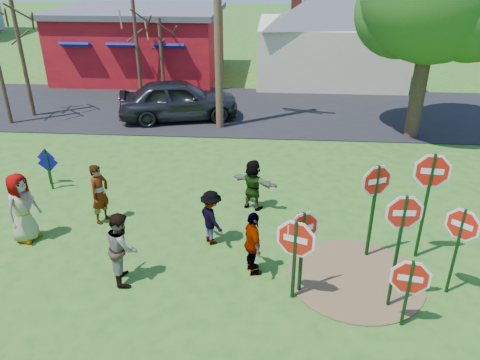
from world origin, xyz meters
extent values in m
plane|color=#295919|center=(0.00, 0.00, 0.00)|extent=(120.00, 120.00, 0.00)
cube|color=black|center=(0.00, 11.50, 0.02)|extent=(120.00, 7.50, 0.04)
cylinder|color=brown|center=(4.50, -1.00, 0.01)|extent=(3.20, 3.20, 0.03)
cube|color=maroon|center=(-5.50, 18.00, 1.80)|extent=(9.00, 7.00, 3.60)
cube|color=#4C4C51|center=(-5.50, 18.00, 3.75)|extent=(9.40, 7.40, 0.30)
cube|color=navy|center=(-8.00, 14.40, 2.40)|extent=(1.60, 0.78, 0.45)
cube|color=navy|center=(-5.50, 14.40, 2.40)|extent=(1.60, 0.78, 0.45)
cube|color=navy|center=(-3.00, 14.40, 2.40)|extent=(1.60, 0.78, 0.45)
cube|color=beige|center=(5.50, 18.00, 1.60)|extent=(8.00, 7.00, 3.20)
cube|color=#0E3415|center=(3.00, -1.78, 0.98)|extent=(0.09, 0.10, 1.97)
cylinder|color=white|center=(3.00, -1.78, 1.54)|extent=(1.11, 0.43, 1.18)
cylinder|color=red|center=(3.00, -1.78, 1.54)|extent=(0.96, 0.37, 1.01)
cube|color=white|center=(3.00, -1.78, 1.54)|extent=(0.49, 0.19, 0.15)
cube|color=#0E3415|center=(4.91, -0.07, 1.25)|extent=(0.08, 0.09, 2.51)
cylinder|color=white|center=(4.91, -0.07, 2.12)|extent=(1.00, 0.42, 1.07)
cylinder|color=red|center=(4.91, -0.07, 2.12)|extent=(0.86, 0.37, 0.92)
cube|color=white|center=(4.91, -0.07, 2.12)|extent=(0.44, 0.18, 0.13)
cylinder|color=gold|center=(4.91, -0.07, 2.12)|extent=(0.99, 0.42, 1.07)
cube|color=#0E3415|center=(5.07, -1.92, 1.36)|extent=(0.06, 0.07, 2.72)
cylinder|color=white|center=(5.07, -1.92, 2.35)|extent=(1.01, 0.07, 1.01)
cylinder|color=red|center=(5.07, -1.92, 2.35)|extent=(0.87, 0.07, 0.87)
cube|color=white|center=(5.07, -1.92, 2.35)|extent=(0.45, 0.03, 0.13)
cube|color=#0E3415|center=(6.15, 0.01, 1.40)|extent=(0.07, 0.08, 2.80)
cylinder|color=white|center=(6.15, 0.01, 2.38)|extent=(1.16, 0.11, 1.17)
cylinder|color=red|center=(6.15, 0.01, 2.38)|extent=(1.00, 0.10, 1.01)
cube|color=white|center=(6.15, 0.01, 2.38)|extent=(0.51, 0.05, 0.14)
cylinder|color=gold|center=(6.15, 0.01, 2.38)|extent=(1.16, 0.11, 1.17)
cube|color=#0E3415|center=(5.23, -2.47, 0.80)|extent=(0.07, 0.08, 1.59)
cylinder|color=white|center=(5.23, -2.47, 1.20)|extent=(1.07, 0.21, 1.09)
cylinder|color=red|center=(5.23, -2.47, 1.20)|extent=(0.93, 0.18, 0.94)
cube|color=white|center=(5.23, -2.47, 1.20)|extent=(0.47, 0.09, 0.14)
cube|color=#0E3415|center=(6.49, -1.35, 1.07)|extent=(0.08, 0.08, 2.14)
cylinder|color=white|center=(6.49, -1.35, 1.78)|extent=(0.77, 0.65, 0.99)
cylinder|color=red|center=(6.49, -1.35, 1.78)|extent=(0.67, 0.56, 0.86)
cube|color=white|center=(6.49, -1.35, 1.78)|extent=(0.34, 0.28, 0.12)
cylinder|color=gold|center=(6.49, -1.35, 1.78)|extent=(0.77, 0.65, 0.99)
cube|color=#0E3415|center=(3.16, -1.57, 1.03)|extent=(0.08, 0.09, 2.06)
cylinder|color=white|center=(3.16, -1.57, 1.68)|extent=(0.93, 0.52, 1.05)
cylinder|color=red|center=(3.16, -1.57, 1.68)|extent=(0.81, 0.45, 0.91)
cube|color=white|center=(3.16, -1.57, 1.68)|extent=(0.41, 0.23, 0.13)
cube|color=#0E3415|center=(-4.59, 2.90, 0.61)|extent=(0.06, 0.07, 1.21)
cube|color=#0C0B69|center=(-4.59, 2.90, 0.91)|extent=(0.63, 0.10, 0.63)
cube|color=#0E3415|center=(-4.80, 3.24, 0.62)|extent=(0.06, 0.07, 1.24)
cube|color=#0C0B69|center=(-4.80, 3.24, 0.95)|extent=(0.62, 0.11, 0.63)
imported|color=#404684|center=(-3.97, 0.03, 0.96)|extent=(0.88, 1.08, 1.92)
imported|color=#2C7973|center=(-2.29, 1.09, 0.87)|extent=(0.62, 0.74, 1.74)
imported|color=#945142|center=(-0.89, -1.41, 0.88)|extent=(0.92, 1.03, 1.76)
imported|color=#323237|center=(0.94, 0.24, 0.75)|extent=(1.02, 1.12, 1.51)
imported|color=#513060|center=(2.07, -0.96, 0.82)|extent=(0.70, 1.04, 1.64)
imported|color=#225736|center=(1.92, 2.15, 0.78)|extent=(1.49, 1.04, 1.55)
imported|color=#29292D|center=(-1.78, 9.95, 0.93)|extent=(5.60, 3.28, 1.79)
cylinder|color=#4C3823|center=(0.16, 9.02, 5.16)|extent=(0.32, 0.32, 10.32)
cylinder|color=#382819|center=(8.15, 8.58, 2.28)|extent=(0.58, 0.58, 4.55)
sphere|color=#1F5115|center=(9.39, 7.96, 5.17)|extent=(3.93, 3.93, 3.93)
sphere|color=#1F5115|center=(7.22, 9.41, 4.76)|extent=(3.52, 3.52, 3.52)
cylinder|color=#382819|center=(-8.63, 9.96, 2.78)|extent=(0.18, 0.18, 5.56)
cylinder|color=#382819|center=(-4.48, 13.45, 2.39)|extent=(0.18, 0.18, 4.78)
cylinder|color=#382819|center=(-3.39, 13.97, 1.95)|extent=(0.18, 0.18, 3.91)
camera|label=1|loc=(2.44, -10.04, 7.00)|focal=35.00mm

